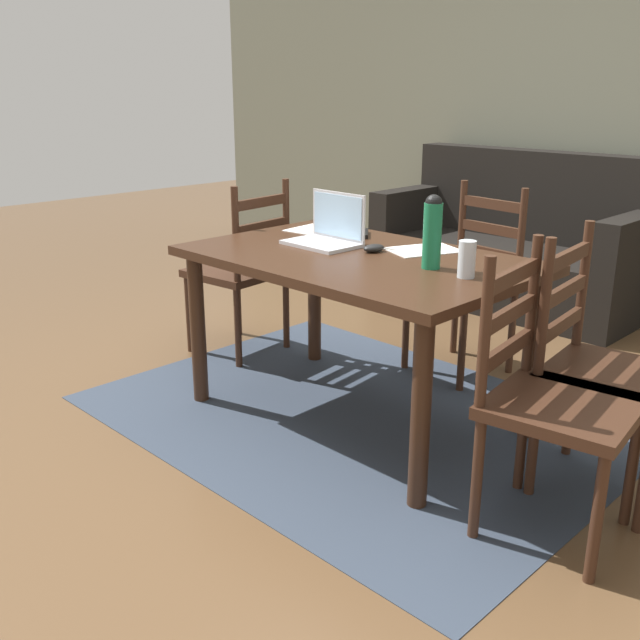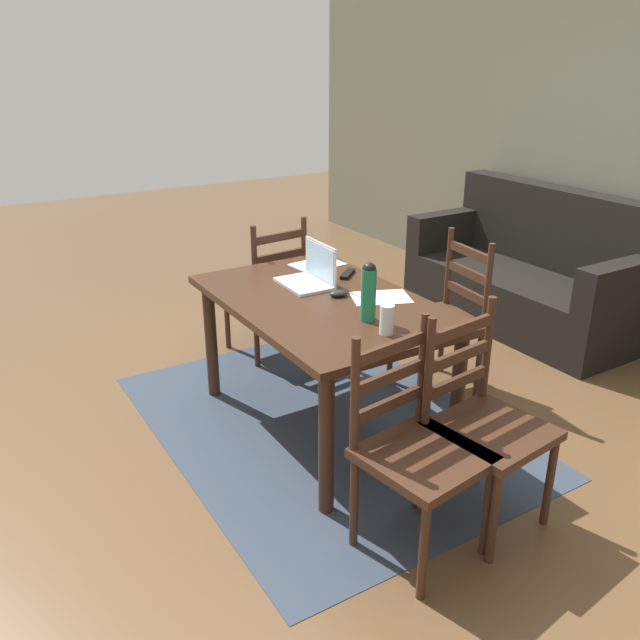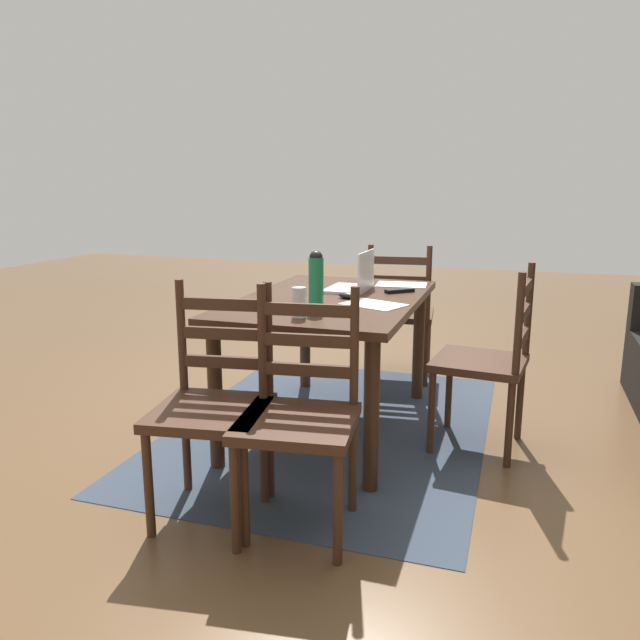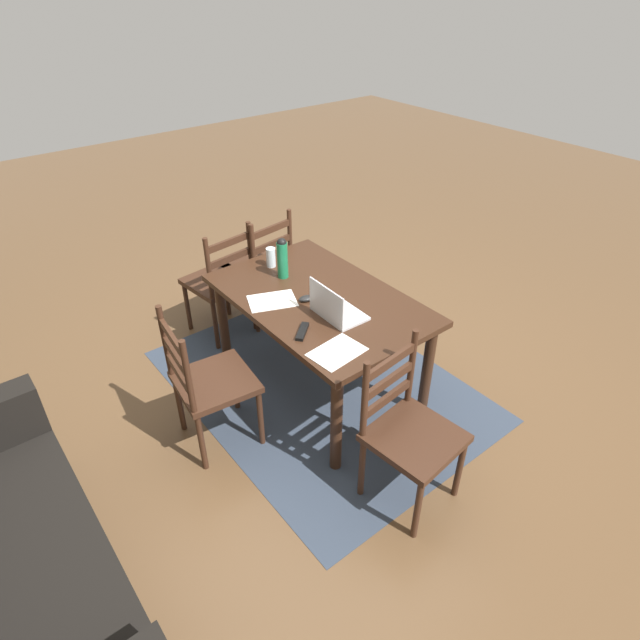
{
  "view_description": "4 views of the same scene",
  "coord_description": "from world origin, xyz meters",
  "px_view_note": "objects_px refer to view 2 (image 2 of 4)",
  "views": [
    {
      "loc": [
        1.98,
        -2.21,
        1.43
      ],
      "look_at": [
        -0.11,
        -0.11,
        0.46
      ],
      "focal_mm": 40.64,
      "sensor_mm": 36.0,
      "label": 1
    },
    {
      "loc": [
        2.7,
        -1.67,
        1.93
      ],
      "look_at": [
        0.0,
        -0.02,
        0.63
      ],
      "focal_mm": 36.86,
      "sensor_mm": 36.0,
      "label": 2
    },
    {
      "loc": [
        3.13,
        0.95,
        1.34
      ],
      "look_at": [
        0.05,
        -0.05,
        0.63
      ],
      "focal_mm": 34.79,
      "sensor_mm": 36.0,
      "label": 3
    },
    {
      "loc": [
        -2.29,
        1.8,
        2.54
      ],
      "look_at": [
        -0.01,
        0.0,
        0.57
      ],
      "focal_mm": 29.97,
      "sensor_mm": 36.0,
      "label": 4
    }
  ],
  "objects_px": {
    "chair_left_far": "(267,288)",
    "laptop": "(311,274)",
    "drinking_glass": "(387,320)",
    "computer_mouse": "(339,293)",
    "water_bottle": "(368,291)",
    "chair_right_near": "(416,450)",
    "couch": "(529,276)",
    "chair_right_far": "(484,425)",
    "chair_far_head": "(442,318)",
    "dining_table": "(323,316)",
    "tv_remote": "(348,274)"
  },
  "relations": [
    {
      "from": "chair_far_head",
      "to": "chair_left_far",
      "type": "bearing_deg",
      "value": -147.69
    },
    {
      "from": "chair_left_far",
      "to": "laptop",
      "type": "distance_m",
      "value": 0.85
    },
    {
      "from": "laptop",
      "to": "tv_remote",
      "type": "bearing_deg",
      "value": 93.62
    },
    {
      "from": "couch",
      "to": "computer_mouse",
      "type": "bearing_deg",
      "value": -76.22
    },
    {
      "from": "water_bottle",
      "to": "computer_mouse",
      "type": "distance_m",
      "value": 0.37
    },
    {
      "from": "couch",
      "to": "chair_right_near",
      "type": "bearing_deg",
      "value": -57.19
    },
    {
      "from": "chair_right_far",
      "to": "water_bottle",
      "type": "relative_size",
      "value": 3.32
    },
    {
      "from": "chair_right_far",
      "to": "dining_table",
      "type": "bearing_deg",
      "value": -169.99
    },
    {
      "from": "chair_right_near",
      "to": "chair_right_far",
      "type": "bearing_deg",
      "value": 90.02
    },
    {
      "from": "chair_far_head",
      "to": "couch",
      "type": "height_order",
      "value": "couch"
    },
    {
      "from": "chair_left_far",
      "to": "computer_mouse",
      "type": "distance_m",
      "value": 1.07
    },
    {
      "from": "chair_right_near",
      "to": "tv_remote",
      "type": "xyz_separation_m",
      "value": [
        -1.26,
        0.51,
        0.29
      ]
    },
    {
      "from": "chair_far_head",
      "to": "laptop",
      "type": "bearing_deg",
      "value": -107.69
    },
    {
      "from": "couch",
      "to": "tv_remote",
      "type": "relative_size",
      "value": 10.59
    },
    {
      "from": "chair_right_far",
      "to": "laptop",
      "type": "bearing_deg",
      "value": -175.06
    },
    {
      "from": "dining_table",
      "to": "chair_right_far",
      "type": "xyz_separation_m",
      "value": [
        1.01,
        0.18,
        -0.18
      ]
    },
    {
      "from": "chair_right_far",
      "to": "drinking_glass",
      "type": "relative_size",
      "value": 6.88
    },
    {
      "from": "chair_right_near",
      "to": "chair_far_head",
      "type": "height_order",
      "value": "same"
    },
    {
      "from": "chair_right_near",
      "to": "drinking_glass",
      "type": "height_order",
      "value": "chair_right_near"
    },
    {
      "from": "chair_far_head",
      "to": "tv_remote",
      "type": "xyz_separation_m",
      "value": [
        -0.26,
        -0.51,
        0.29
      ]
    },
    {
      "from": "drinking_glass",
      "to": "computer_mouse",
      "type": "relative_size",
      "value": 1.38
    },
    {
      "from": "chair_far_head",
      "to": "laptop",
      "type": "distance_m",
      "value": 0.87
    },
    {
      "from": "drinking_glass",
      "to": "computer_mouse",
      "type": "distance_m",
      "value": 0.53
    },
    {
      "from": "chair_right_near",
      "to": "tv_remote",
      "type": "height_order",
      "value": "chair_right_near"
    },
    {
      "from": "chair_right_far",
      "to": "computer_mouse",
      "type": "bearing_deg",
      "value": -174.94
    },
    {
      "from": "chair_left_far",
      "to": "chair_right_far",
      "type": "height_order",
      "value": "same"
    },
    {
      "from": "computer_mouse",
      "to": "chair_far_head",
      "type": "bearing_deg",
      "value": 105.01
    },
    {
      "from": "water_bottle",
      "to": "drinking_glass",
      "type": "distance_m",
      "value": 0.2
    },
    {
      "from": "chair_left_far",
      "to": "laptop",
      "type": "bearing_deg",
      "value": -8.62
    },
    {
      "from": "chair_left_far",
      "to": "chair_right_near",
      "type": "bearing_deg",
      "value": -10.56
    },
    {
      "from": "chair_far_head",
      "to": "computer_mouse",
      "type": "relative_size",
      "value": 9.5
    },
    {
      "from": "chair_left_far",
      "to": "chair_far_head",
      "type": "height_order",
      "value": "same"
    },
    {
      "from": "tv_remote",
      "to": "chair_right_near",
      "type": "bearing_deg",
      "value": -62.41
    },
    {
      "from": "dining_table",
      "to": "laptop",
      "type": "distance_m",
      "value": 0.29
    },
    {
      "from": "chair_right_far",
      "to": "tv_remote",
      "type": "xyz_separation_m",
      "value": [
        -1.26,
        0.14,
        0.29
      ]
    },
    {
      "from": "couch",
      "to": "water_bottle",
      "type": "height_order",
      "value": "water_bottle"
    },
    {
      "from": "water_bottle",
      "to": "drinking_glass",
      "type": "height_order",
      "value": "water_bottle"
    },
    {
      "from": "chair_left_far",
      "to": "water_bottle",
      "type": "bearing_deg",
      "value": -6.57
    },
    {
      "from": "computer_mouse",
      "to": "chair_left_far",
      "type": "bearing_deg",
      "value": -171.02
    },
    {
      "from": "chair_right_far",
      "to": "computer_mouse",
      "type": "distance_m",
      "value": 1.04
    },
    {
      "from": "computer_mouse",
      "to": "couch",
      "type": "bearing_deg",
      "value": 118.22
    },
    {
      "from": "drinking_glass",
      "to": "chair_right_near",
      "type": "bearing_deg",
      "value": -22.43
    },
    {
      "from": "chair_right_near",
      "to": "computer_mouse",
      "type": "height_order",
      "value": "chair_right_near"
    },
    {
      "from": "chair_right_far",
      "to": "chair_far_head",
      "type": "height_order",
      "value": "same"
    },
    {
      "from": "dining_table",
      "to": "water_bottle",
      "type": "relative_size",
      "value": 5.03
    },
    {
      "from": "water_bottle",
      "to": "computer_mouse",
      "type": "height_order",
      "value": "water_bottle"
    },
    {
      "from": "chair_right_far",
      "to": "laptop",
      "type": "relative_size",
      "value": 2.92
    },
    {
      "from": "chair_left_far",
      "to": "laptop",
      "type": "xyz_separation_m",
      "value": [
        0.77,
        -0.12,
        0.34
      ]
    },
    {
      "from": "couch",
      "to": "computer_mouse",
      "type": "relative_size",
      "value": 18.0
    },
    {
      "from": "couch",
      "to": "laptop",
      "type": "height_order",
      "value": "couch"
    }
  ]
}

